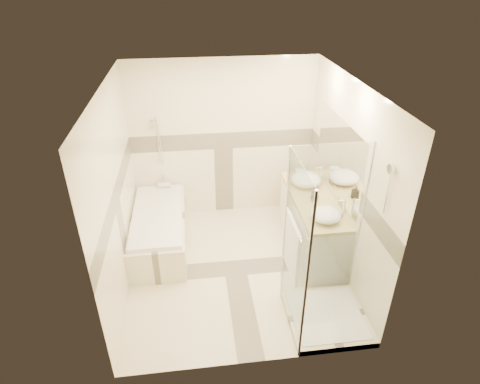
{
  "coord_description": "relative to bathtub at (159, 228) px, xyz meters",
  "views": [
    {
      "loc": [
        -0.47,
        -4.2,
        3.64
      ],
      "look_at": [
        0.1,
        0.25,
        1.05
      ],
      "focal_mm": 30.0,
      "sensor_mm": 36.0,
      "label": 1
    }
  ],
  "objects": [
    {
      "name": "vanity",
      "position": [
        2.15,
        -0.35,
        0.12
      ],
      "size": [
        0.58,
        1.62,
        0.85
      ],
      "color": "silver",
      "rests_on": "ground"
    },
    {
      "name": "vessel_sink_near",
      "position": [
        2.13,
        0.03,
        0.63
      ],
      "size": [
        0.44,
        0.44,
        0.17
      ],
      "primitive_type": "ellipsoid",
      "color": "white",
      "rests_on": "vanity"
    },
    {
      "name": "faucet_far",
      "position": [
        2.35,
        -0.88,
        0.7
      ],
      "size": [
        0.11,
        0.03,
        0.28
      ],
      "color": "silver",
      "rests_on": "vanity"
    },
    {
      "name": "bathtub",
      "position": [
        0.0,
        0.0,
        0.0
      ],
      "size": [
        0.75,
        1.7,
        0.56
      ],
      "color": "beige",
      "rests_on": "ground"
    },
    {
      "name": "amenity_bottle_a",
      "position": [
        2.13,
        -0.41,
        0.63
      ],
      "size": [
        0.08,
        0.08,
        0.18
      ],
      "primitive_type": "imported",
      "rotation": [
        0.0,
        0.0,
        -0.04
      ],
      "color": "black",
      "rests_on": "vanity"
    },
    {
      "name": "folded_towels",
      "position": [
        2.13,
        0.3,
        0.58
      ],
      "size": [
        0.15,
        0.23,
        0.07
      ],
      "primitive_type": "cube",
      "rotation": [
        0.0,
        0.0,
        -0.07
      ],
      "color": "silver",
      "rests_on": "vanity"
    },
    {
      "name": "faucet_near",
      "position": [
        2.35,
        0.03,
        0.71
      ],
      "size": [
        0.12,
        0.03,
        0.28
      ],
      "color": "silver",
      "rests_on": "vanity"
    },
    {
      "name": "rolled_towel",
      "position": [
        0.08,
        0.74,
        0.3
      ],
      "size": [
        0.19,
        0.09,
        0.09
      ],
      "primitive_type": "cylinder",
      "rotation": [
        0.0,
        1.57,
        0.0
      ],
      "color": "silver",
      "rests_on": "bathtub"
    },
    {
      "name": "vessel_sink_far",
      "position": [
        2.13,
        -0.88,
        0.62
      ],
      "size": [
        0.38,
        0.38,
        0.15
      ],
      "primitive_type": "ellipsoid",
      "color": "white",
      "rests_on": "vanity"
    },
    {
      "name": "shower_enclosure",
      "position": [
        1.86,
        -1.62,
        0.2
      ],
      "size": [
        0.96,
        0.93,
        2.04
      ],
      "color": "beige",
      "rests_on": "ground"
    },
    {
      "name": "room",
      "position": [
        1.08,
        -0.64,
        0.95
      ],
      "size": [
        2.82,
        3.02,
        2.52
      ],
      "color": "beige",
      "rests_on": "ground"
    },
    {
      "name": "amenity_bottle_b",
      "position": [
        2.13,
        -0.41,
        0.61
      ],
      "size": [
        0.15,
        0.15,
        0.14
      ],
      "primitive_type": "imported",
      "rotation": [
        0.0,
        0.0,
        -0.42
      ],
      "color": "black",
      "rests_on": "vanity"
    }
  ]
}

